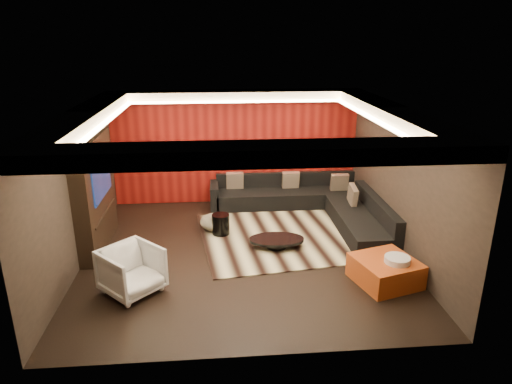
{
  "coord_description": "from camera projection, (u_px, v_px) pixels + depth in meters",
  "views": [
    {
      "loc": [
        -0.44,
        -7.98,
        4.05
      ],
      "look_at": [
        0.3,
        0.6,
        1.05
      ],
      "focal_mm": 32.0,
      "sensor_mm": 36.0,
      "label": 1
    }
  ],
  "objects": [
    {
      "name": "tv_surround",
      "position": [
        95.0,
        194.0,
        8.85
      ],
      "size": [
        0.3,
        2.0,
        2.2
      ],
      "primitive_type": "cube",
      "color": "black",
      "rests_on": "ground"
    },
    {
      "name": "red_feature_wall",
      "position": [
        236.0,
        147.0,
        11.21
      ],
      "size": [
        5.98,
        0.05,
        2.78
      ],
      "primitive_type": "cube",
      "color": "#6B0C0A",
      "rests_on": "ground"
    },
    {
      "name": "soffit_back",
      "position": [
        235.0,
        96.0,
        10.53
      ],
      "size": [
        6.0,
        0.6,
        0.22
      ],
      "primitive_type": "cube",
      "color": "silver",
      "rests_on": "ground"
    },
    {
      "name": "tv_shelf",
      "position": [
        105.0,
        213.0,
        9.0
      ],
      "size": [
        0.04,
        1.6,
        0.04
      ],
      "primitive_type": "cube",
      "color": "black",
      "rests_on": "ground"
    },
    {
      "name": "throw_pillows",
      "position": [
        303.0,
        184.0,
        10.97
      ],
      "size": [
        2.96,
        1.66,
        0.5
      ],
      "color": "#C7AD92",
      "rests_on": "sectional_sofa"
    },
    {
      "name": "wall_right",
      "position": [
        401.0,
        181.0,
        8.66
      ],
      "size": [
        0.02,
        6.0,
        2.8
      ],
      "primitive_type": "cube",
      "color": "black",
      "rests_on": "ground"
    },
    {
      "name": "cove_front",
      "position": [
        252.0,
        154.0,
        5.8
      ],
      "size": [
        4.8,
        0.08,
        0.04
      ],
      "primitive_type": "cube",
      "color": "#FFD899",
      "rests_on": "ground"
    },
    {
      "name": "floor",
      "position": [
        243.0,
        254.0,
        8.88
      ],
      "size": [
        6.0,
        6.0,
        0.02
      ],
      "primitive_type": "cube",
      "color": "black",
      "rests_on": "ground"
    },
    {
      "name": "sectional_sofa",
      "position": [
        312.0,
        204.0,
        10.69
      ],
      "size": [
        3.65,
        3.5,
        0.75
      ],
      "color": "black",
      "rests_on": "floor"
    },
    {
      "name": "cove_left",
      "position": [
        105.0,
        123.0,
        7.83
      ],
      "size": [
        0.08,
        4.8,
        0.04
      ],
      "primitive_type": "cube",
      "color": "#FFD899",
      "rests_on": "ground"
    },
    {
      "name": "coffee_table",
      "position": [
        276.0,
        242.0,
        9.08
      ],
      "size": [
        1.14,
        1.14,
        0.18
      ],
      "primitive_type": "cylinder",
      "rotation": [
        0.0,
        0.0,
        -0.04
      ],
      "color": "black",
      "rests_on": "rug"
    },
    {
      "name": "rug",
      "position": [
        297.0,
        234.0,
        9.69
      ],
      "size": [
        4.36,
        3.5,
        0.02
      ],
      "primitive_type": "cube",
      "rotation": [
        0.0,
        0.0,
        0.13
      ],
      "color": "#C1BA8D",
      "rests_on": "floor"
    },
    {
      "name": "striped_pouf",
      "position": [
        215.0,
        222.0,
        9.87
      ],
      "size": [
        0.7,
        0.7,
        0.35
      ],
      "primitive_type": "ellipsoid",
      "rotation": [
        0.0,
        0.0,
        0.12
      ],
      "color": "beige",
      "rests_on": "rug"
    },
    {
      "name": "cove_right",
      "position": [
        373.0,
        119.0,
        8.21
      ],
      "size": [
        0.08,
        4.8,
        0.04
      ],
      "primitive_type": "cube",
      "color": "#FFD899",
      "rests_on": "ground"
    },
    {
      "name": "soffit_left",
      "position": [
        84.0,
        118.0,
        7.77
      ],
      "size": [
        0.6,
        4.8,
        0.22
      ],
      "primitive_type": "cube",
      "color": "silver",
      "rests_on": "ground"
    },
    {
      "name": "soffit_front",
      "position": [
        255.0,
        154.0,
        5.45
      ],
      "size": [
        6.0,
        0.6,
        0.22
      ],
      "primitive_type": "cube",
      "color": "silver",
      "rests_on": "ground"
    },
    {
      "name": "tv_screen",
      "position": [
        101.0,
        177.0,
        8.75
      ],
      "size": [
        0.04,
        1.3,
        0.8
      ],
      "primitive_type": "cube",
      "color": "black",
      "rests_on": "ground"
    },
    {
      "name": "ceiling",
      "position": [
        242.0,
        109.0,
        7.95
      ],
      "size": [
        6.0,
        6.0,
        0.02
      ],
      "primitive_type": "cube",
      "color": "silver",
      "rests_on": "ground"
    },
    {
      "name": "wall_back",
      "position": [
        236.0,
        147.0,
        11.25
      ],
      "size": [
        6.0,
        0.02,
        2.8
      ],
      "primitive_type": "cube",
      "color": "black",
      "rests_on": "ground"
    },
    {
      "name": "white_side_table",
      "position": [
        396.0,
        271.0,
        7.68
      ],
      "size": [
        0.55,
        0.55,
        0.53
      ],
      "primitive_type": "cylinder",
      "rotation": [
        0.0,
        0.0,
        0.39
      ],
      "color": "silver",
      "rests_on": "floor"
    },
    {
      "name": "drum_stool",
      "position": [
        221.0,
        224.0,
        9.63
      ],
      "size": [
        0.48,
        0.48,
        0.44
      ],
      "primitive_type": "cylinder",
      "rotation": [
        0.0,
        0.0,
        -0.4
      ],
      "color": "black",
      "rests_on": "rug"
    },
    {
      "name": "orange_ottoman",
      "position": [
        385.0,
        271.0,
        7.79
      ],
      "size": [
        1.2,
        1.2,
        0.43
      ],
      "primitive_type": "cube",
      "rotation": [
        0.0,
        0.0,
        0.29
      ],
      "color": "#B03A16",
      "rests_on": "floor"
    },
    {
      "name": "wall_left",
      "position": [
        75.0,
        190.0,
        8.17
      ],
      "size": [
        0.02,
        6.0,
        2.8
      ],
      "primitive_type": "cube",
      "color": "black",
      "rests_on": "ground"
    },
    {
      "name": "armchair",
      "position": [
        132.0,
        271.0,
        7.43
      ],
      "size": [
        1.21,
        1.21,
        0.79
      ],
      "primitive_type": "imported",
      "rotation": [
        0.0,
        0.0,
        0.78
      ],
      "color": "silver",
      "rests_on": "floor"
    },
    {
      "name": "cove_back",
      "position": [
        236.0,
        102.0,
        10.24
      ],
      "size": [
        4.8,
        0.08,
        0.04
      ],
      "primitive_type": "cube",
      "color": "#FFD899",
      "rests_on": "ground"
    },
    {
      "name": "soffit_right",
      "position": [
        391.0,
        113.0,
        8.21
      ],
      "size": [
        0.6,
        4.8,
        0.22
      ],
      "primitive_type": "cube",
      "color": "silver",
      "rests_on": "ground"
    }
  ]
}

